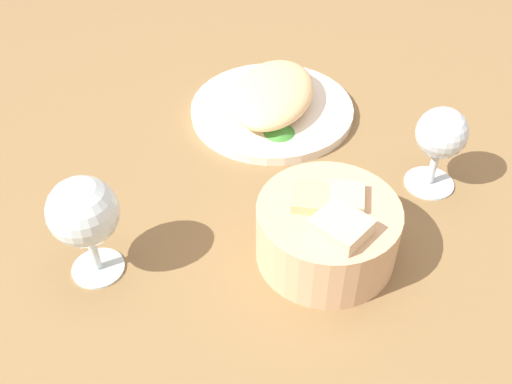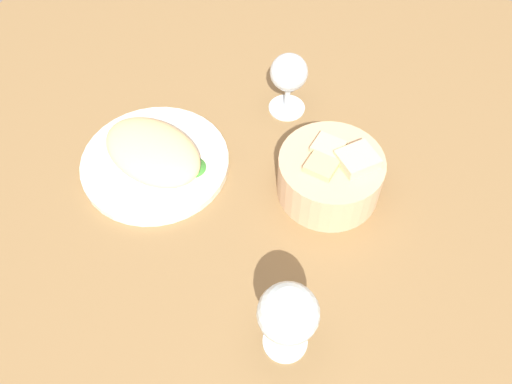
# 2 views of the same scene
# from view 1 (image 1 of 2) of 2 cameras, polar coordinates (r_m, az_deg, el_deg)

# --- Properties ---
(ground_plane) EXTENTS (1.40, 1.40, 0.02)m
(ground_plane) POSITION_cam_1_polar(r_m,az_deg,el_deg) (0.82, 2.65, 0.22)
(ground_plane) COLOR olive
(plate) EXTENTS (0.24, 0.24, 0.01)m
(plate) POSITION_cam_1_polar(r_m,az_deg,el_deg) (0.93, 1.50, 7.64)
(plate) COLOR white
(plate) RESTS_ON ground_plane
(omelette) EXTENTS (0.20, 0.16, 0.04)m
(omelette) POSITION_cam_1_polar(r_m,az_deg,el_deg) (0.91, 1.53, 9.13)
(omelette) COLOR #F3CA8C
(omelette) RESTS_ON plate
(lettuce_garnish) EXTENTS (0.04, 0.04, 0.02)m
(lettuce_garnish) POSITION_cam_1_polar(r_m,az_deg,el_deg) (0.87, 2.19, 5.99)
(lettuce_garnish) COLOR #3B8A32
(lettuce_garnish) RESTS_ON plate
(bread_basket) EXTENTS (0.16, 0.16, 0.09)m
(bread_basket) POSITION_cam_1_polar(r_m,az_deg,el_deg) (0.70, 6.70, -3.63)
(bread_basket) COLOR tan
(bread_basket) RESTS_ON ground_plane
(wine_glass_near) EXTENTS (0.08, 0.08, 0.13)m
(wine_glass_near) POSITION_cam_1_polar(r_m,az_deg,el_deg) (0.67, -15.75, -2.05)
(wine_glass_near) COLOR silver
(wine_glass_near) RESTS_ON ground_plane
(wine_glass_far) EXTENTS (0.07, 0.07, 0.12)m
(wine_glass_far) POSITION_cam_1_polar(r_m,az_deg,el_deg) (0.80, 16.83, 4.87)
(wine_glass_far) COLOR silver
(wine_glass_far) RESTS_ON ground_plane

